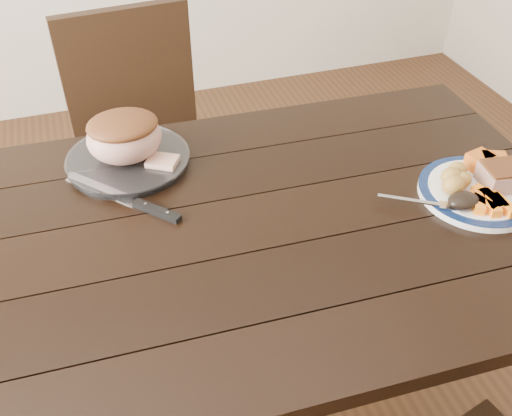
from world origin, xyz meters
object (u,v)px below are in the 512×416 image
object	(u,v)px
roast_joint	(124,138)
carving_knife	(142,206)
dinner_plate	(477,192)
pork_slice	(505,176)
fork	(425,203)
dining_table	(219,259)
chair_far	(145,142)
serving_platter	(128,161)

from	to	relation	value
roast_joint	carving_knife	xyz separation A→B (m)	(0.00, -0.18, -0.07)
dinner_plate	pork_slice	bearing A→B (deg)	-4.76
fork	dining_table	bearing A→B (deg)	-158.26
pork_slice	roast_joint	bearing A→B (deg)	154.53
chair_far	carving_knife	distance (m)	0.67
serving_platter	carving_knife	size ratio (longest dim) A/B	1.15
roast_joint	fork	bearing A→B (deg)	-32.81
dining_table	roast_joint	size ratio (longest dim) A/B	9.24
pork_slice	carving_knife	world-z (taller)	pork_slice
roast_joint	carving_knife	distance (m)	0.19
serving_platter	carving_knife	bearing A→B (deg)	-88.76
dining_table	fork	size ratio (longest dim) A/B	10.25
serving_platter	fork	world-z (taller)	fork
serving_platter	pork_slice	xyz separation A→B (m)	(0.79, -0.38, 0.03)
dining_table	chair_far	distance (m)	0.75
dinner_plate	carving_knife	world-z (taller)	dinner_plate
serving_platter	pork_slice	bearing A→B (deg)	-25.47
carving_knife	chair_far	bearing A→B (deg)	130.42
dinner_plate	pork_slice	size ratio (longest dim) A/B	2.59
fork	carving_knife	world-z (taller)	fork
pork_slice	dining_table	bearing A→B (deg)	172.91
carving_knife	pork_slice	bearing A→B (deg)	34.06
dining_table	pork_slice	xyz separation A→B (m)	(0.65, -0.08, 0.14)
roast_joint	serving_platter	bearing A→B (deg)	0.00
dining_table	roast_joint	world-z (taller)	roast_joint
chair_far	pork_slice	distance (m)	1.11
pork_slice	roast_joint	size ratio (longest dim) A/B	0.57
chair_far	carving_knife	world-z (taller)	chair_far
dining_table	carving_knife	bearing A→B (deg)	139.90
dinner_plate	carving_knife	xyz separation A→B (m)	(-0.73, 0.19, -0.00)
fork	carving_knife	distance (m)	0.62
fork	roast_joint	distance (m)	0.70
serving_platter	roast_joint	xyz separation A→B (m)	(0.00, 0.00, 0.07)
dining_table	dinner_plate	bearing A→B (deg)	-7.32
chair_far	carving_knife	xyz separation A→B (m)	(-0.08, -0.62, 0.23)
chair_far	fork	bearing A→B (deg)	115.76
dinner_plate	fork	world-z (taller)	fork
dinner_plate	fork	xyz separation A→B (m)	(-0.14, -0.01, 0.01)
dinner_plate	carving_knife	size ratio (longest dim) A/B	1.04
pork_slice	fork	bearing A→B (deg)	-178.86
chair_far	roast_joint	distance (m)	0.54
dining_table	chair_far	size ratio (longest dim) A/B	1.76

